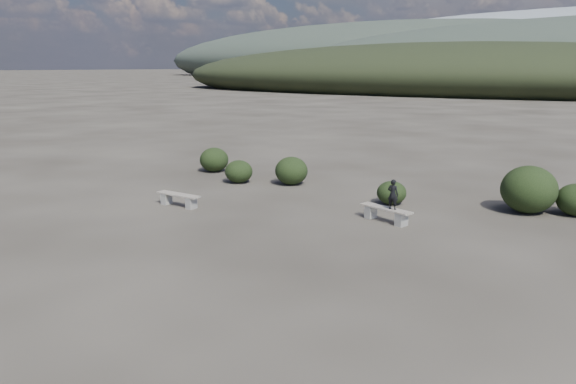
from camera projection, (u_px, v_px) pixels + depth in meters
The scene contains 9 objects.
ground at pixel (184, 259), 13.68m from camera, with size 1200.00×1200.00×0.00m, color #2B2721.
bench_left at pixel (179, 199), 18.73m from camera, with size 1.71×0.37×0.43m.
bench_right at pixel (386, 213), 16.86m from camera, with size 1.79×0.83×0.44m.
seated_person at pixel (393, 194), 16.54m from camera, with size 0.33×0.22×0.91m, color black.
shrub_a at pixel (239, 172), 22.50m from camera, with size 1.11×1.11×0.91m, color black.
shrub_b at pixel (291, 171), 22.13m from camera, with size 1.29×1.29×1.11m, color black.
shrub_c at pixel (392, 193), 18.98m from camera, with size 1.00×1.00×0.80m, color black.
shrub_d at pixel (529, 189), 17.82m from camera, with size 1.73×1.73×1.52m, color black.
shrub_f at pixel (214, 160), 24.84m from camera, with size 1.27×1.27×1.07m, color black.
Camera 1 is at (9.24, -9.48, 4.59)m, focal length 35.00 mm.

